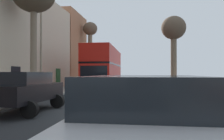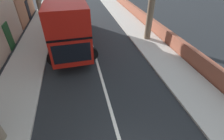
{
  "view_description": "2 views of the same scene",
  "coord_description": "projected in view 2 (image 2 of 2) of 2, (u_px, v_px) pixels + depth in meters",
  "views": [
    {
      "loc": [
        2.53,
        -11.29,
        1.64
      ],
      "look_at": [
        -0.35,
        8.63,
        1.9
      ],
      "focal_mm": 37.76,
      "sensor_mm": 36.0,
      "label": 1
    },
    {
      "loc": [
        -1.14,
        -1.52,
        6.23
      ],
      "look_at": [
        0.52,
        5.69,
        0.99
      ],
      "focal_mm": 25.69,
      "sensor_mm": 36.0,
      "label": 2
    }
  ],
  "objects": [
    {
      "name": "double_decker_bus",
      "position": [
        68.0,
        15.0,
        13.1
      ],
      "size": [
        3.73,
        10.7,
        4.06
      ],
      "color": "#B4170F",
      "rests_on": "ground"
    }
  ]
}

